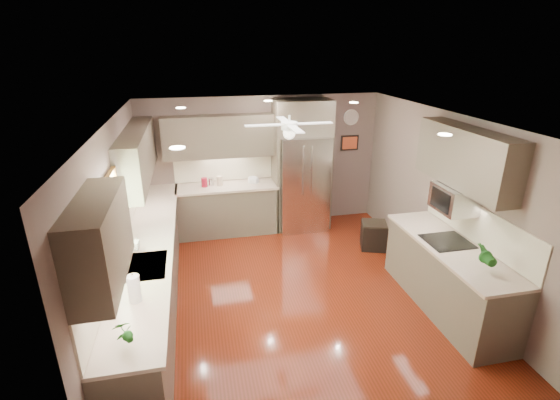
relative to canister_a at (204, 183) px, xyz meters
name	(u,v)px	position (x,y,z in m)	size (l,w,h in m)	color
floor	(293,290)	(1.12, -2.21, -1.02)	(5.00, 5.00, 0.00)	#491709
ceiling	(295,119)	(1.12, -2.21, 1.48)	(5.00, 5.00, 0.00)	white
wall_back	(262,162)	(1.12, 0.29, 0.23)	(4.50, 4.50, 0.00)	#6A5750
wall_front	(370,331)	(1.12, -4.71, 0.23)	(4.50, 4.50, 0.00)	#6A5750
wall_left	(118,227)	(-1.13, -2.21, 0.23)	(5.00, 5.00, 0.00)	#6A5750
wall_right	(443,199)	(3.37, -2.21, 0.23)	(5.00, 5.00, 0.00)	#6A5750
canister_a	(204,183)	(0.00, 0.00, 0.00)	(0.11, 0.11, 0.18)	maroon
canister_b	(211,182)	(0.12, 0.04, -0.01)	(0.10, 0.10, 0.15)	silver
canister_c	(220,181)	(0.28, 0.01, 0.01)	(0.11, 0.11, 0.18)	tan
soap_bottle	(135,244)	(-0.94, -2.32, 0.02)	(0.09, 0.09, 0.21)	white
potted_plant_left	(122,332)	(-0.85, -4.07, 0.06)	(0.15, 0.10, 0.29)	#1A5819
potted_plant_right	(486,255)	(3.04, -3.61, 0.10)	(0.20, 0.16, 0.36)	#1A5819
bowl	(253,182)	(0.90, 0.01, -0.05)	(0.21, 0.21, 0.05)	tan
left_run	(151,271)	(-0.83, -2.06, -0.54)	(0.65, 4.70, 1.45)	brown
back_run	(228,208)	(0.39, 0.00, -0.54)	(1.85, 0.65, 1.45)	brown
uppers	(232,157)	(0.38, -1.50, 0.85)	(4.50, 4.70, 0.95)	brown
window	(110,220)	(-1.10, -2.71, 0.53)	(0.05, 1.12, 0.92)	#BFF2B2
sink	(144,268)	(-0.81, -2.71, -0.11)	(0.50, 0.70, 0.32)	silver
refrigerator	(302,168)	(1.82, -0.05, 0.17)	(1.06, 0.75, 2.45)	silver
right_run	(448,275)	(3.05, -3.01, -0.54)	(0.70, 2.20, 1.45)	brown
microwave	(454,199)	(3.15, -2.76, 0.46)	(0.43, 0.55, 0.34)	silver
ceiling_fan	(289,128)	(1.12, -1.91, 1.31)	(1.18, 1.18, 0.32)	white
recessed_lights	(285,114)	(1.08, -1.81, 1.47)	(2.84, 3.14, 0.01)	white
wall_clock	(351,117)	(2.87, 0.28, 1.03)	(0.30, 0.03, 0.30)	white
framed_print	(350,143)	(2.87, 0.27, 0.53)	(0.36, 0.03, 0.30)	black
stool	(374,235)	(2.83, -1.19, -0.78)	(0.53, 0.53, 0.49)	black
paper_towel	(134,289)	(-0.83, -3.41, 0.06)	(0.13, 0.13, 0.32)	white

